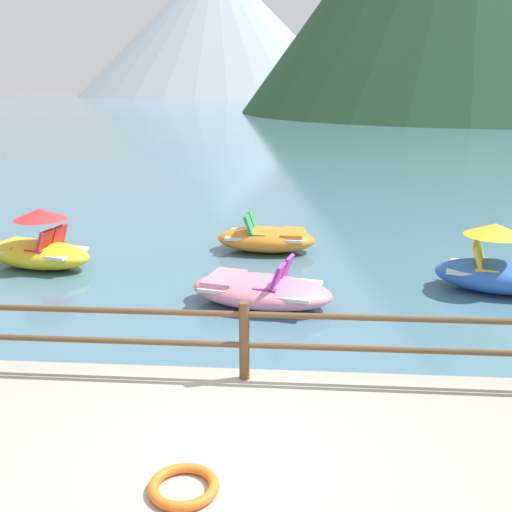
{
  "coord_description": "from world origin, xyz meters",
  "views": [
    {
      "loc": [
        0.64,
        -5.0,
        3.8
      ],
      "look_at": [
        -0.13,
        5.0,
        0.9
      ],
      "focal_mm": 43.42,
      "sensor_mm": 36.0,
      "label": 1
    }
  ],
  "objects_px": {
    "pedal_boat_0": "(39,248)",
    "pedal_boat_1": "(260,290)",
    "pedal_boat_2": "(497,269)",
    "pedal_boat_3": "(267,239)",
    "life_ring": "(184,486)"
  },
  "relations": [
    {
      "from": "pedal_boat_0",
      "to": "pedal_boat_1",
      "type": "height_order",
      "value": "pedal_boat_0"
    },
    {
      "from": "pedal_boat_0",
      "to": "pedal_boat_2",
      "type": "distance_m",
      "value": 9.01
    },
    {
      "from": "pedal_boat_3",
      "to": "pedal_boat_2",
      "type": "bearing_deg",
      "value": -28.97
    },
    {
      "from": "life_ring",
      "to": "pedal_boat_0",
      "type": "bearing_deg",
      "value": 120.8
    },
    {
      "from": "pedal_boat_1",
      "to": "pedal_boat_2",
      "type": "bearing_deg",
      "value": 13.64
    },
    {
      "from": "life_ring",
      "to": "pedal_boat_2",
      "type": "height_order",
      "value": "pedal_boat_2"
    },
    {
      "from": "life_ring",
      "to": "pedal_boat_0",
      "type": "relative_size",
      "value": 0.24
    },
    {
      "from": "life_ring",
      "to": "pedal_boat_1",
      "type": "bearing_deg",
      "value": 87.26
    },
    {
      "from": "pedal_boat_1",
      "to": "pedal_boat_3",
      "type": "xyz_separation_m",
      "value": [
        -0.1,
        3.46,
        0.02
      ]
    },
    {
      "from": "pedal_boat_0",
      "to": "pedal_boat_2",
      "type": "height_order",
      "value": "pedal_boat_2"
    },
    {
      "from": "pedal_boat_2",
      "to": "pedal_boat_3",
      "type": "distance_m",
      "value": 5.0
    },
    {
      "from": "life_ring",
      "to": "pedal_boat_3",
      "type": "distance_m",
      "value": 9.07
    },
    {
      "from": "pedal_boat_2",
      "to": "pedal_boat_3",
      "type": "bearing_deg",
      "value": 151.03
    },
    {
      "from": "life_ring",
      "to": "pedal_boat_1",
      "type": "xyz_separation_m",
      "value": [
        0.27,
        5.61,
        -0.18
      ]
    },
    {
      "from": "pedal_boat_0",
      "to": "pedal_boat_1",
      "type": "relative_size",
      "value": 0.92
    }
  ]
}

